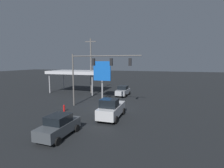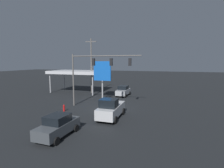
{
  "view_description": "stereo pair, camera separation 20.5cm",
  "coord_description": "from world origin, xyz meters",
  "px_view_note": "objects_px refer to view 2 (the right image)",
  "views": [
    {
      "loc": [
        -7.61,
        22.23,
        6.47
      ],
      "look_at": [
        0.0,
        -2.0,
        3.22
      ],
      "focal_mm": 28.0,
      "sensor_mm": 36.0,
      "label": 1
    },
    {
      "loc": [
        -7.8,
        22.17,
        6.47
      ],
      "look_at": [
        0.0,
        -2.0,
        3.22
      ],
      "focal_mm": 28.0,
      "sensor_mm": 36.0,
      "label": 2
    }
  ],
  "objects_px": {
    "pickup_parked": "(111,109)",
    "sedan_far": "(123,91)",
    "traffic_signal_assembly": "(96,67)",
    "utility_pole": "(91,65)",
    "sedan_waiting": "(58,126)",
    "fire_hydrant": "(64,108)",
    "price_sign": "(102,72)"
  },
  "relations": [
    {
      "from": "sedan_waiting",
      "to": "sedan_far",
      "type": "distance_m",
      "value": 19.54
    },
    {
      "from": "traffic_signal_assembly",
      "to": "sedan_far",
      "type": "height_order",
      "value": "traffic_signal_assembly"
    },
    {
      "from": "sedan_far",
      "to": "fire_hydrant",
      "type": "distance_m",
      "value": 13.52
    },
    {
      "from": "sedan_far",
      "to": "fire_hydrant",
      "type": "height_order",
      "value": "sedan_far"
    },
    {
      "from": "price_sign",
      "to": "fire_hydrant",
      "type": "distance_m",
      "value": 9.77
    },
    {
      "from": "pickup_parked",
      "to": "sedan_waiting",
      "type": "relative_size",
      "value": 1.17
    },
    {
      "from": "traffic_signal_assembly",
      "to": "fire_hydrant",
      "type": "height_order",
      "value": "traffic_signal_assembly"
    },
    {
      "from": "traffic_signal_assembly",
      "to": "price_sign",
      "type": "xyz_separation_m",
      "value": [
        1.2,
        -5.39,
        -1.02
      ]
    },
    {
      "from": "traffic_signal_assembly",
      "to": "pickup_parked",
      "type": "height_order",
      "value": "traffic_signal_assembly"
    },
    {
      "from": "pickup_parked",
      "to": "fire_hydrant",
      "type": "bearing_deg",
      "value": -97.29
    },
    {
      "from": "traffic_signal_assembly",
      "to": "utility_pole",
      "type": "relative_size",
      "value": 0.9
    },
    {
      "from": "price_sign",
      "to": "pickup_parked",
      "type": "bearing_deg",
      "value": 116.25
    },
    {
      "from": "utility_pole",
      "to": "fire_hydrant",
      "type": "relative_size",
      "value": 12.59
    },
    {
      "from": "price_sign",
      "to": "sedan_waiting",
      "type": "relative_size",
      "value": 1.47
    },
    {
      "from": "traffic_signal_assembly",
      "to": "price_sign",
      "type": "relative_size",
      "value": 1.52
    },
    {
      "from": "traffic_signal_assembly",
      "to": "fire_hydrant",
      "type": "distance_m",
      "value": 6.99
    },
    {
      "from": "pickup_parked",
      "to": "sedan_far",
      "type": "bearing_deg",
      "value": -171.98
    },
    {
      "from": "price_sign",
      "to": "utility_pole",
      "type": "bearing_deg",
      "value": -49.2
    },
    {
      "from": "utility_pole",
      "to": "traffic_signal_assembly",
      "type": "bearing_deg",
      "value": 117.97
    },
    {
      "from": "sedan_waiting",
      "to": "fire_hydrant",
      "type": "xyz_separation_m",
      "value": [
        3.92,
        -6.89,
        -0.51
      ]
    },
    {
      "from": "traffic_signal_assembly",
      "to": "utility_pole",
      "type": "bearing_deg",
      "value": -62.03
    },
    {
      "from": "price_sign",
      "to": "sedan_far",
      "type": "distance_m",
      "value": 6.15
    },
    {
      "from": "utility_pole",
      "to": "sedan_waiting",
      "type": "bearing_deg",
      "value": 106.62
    },
    {
      "from": "traffic_signal_assembly",
      "to": "pickup_parked",
      "type": "bearing_deg",
      "value": 130.7
    },
    {
      "from": "sedan_waiting",
      "to": "fire_hydrant",
      "type": "bearing_deg",
      "value": -148.39
    },
    {
      "from": "pickup_parked",
      "to": "sedan_waiting",
      "type": "xyz_separation_m",
      "value": [
        2.84,
        6.05,
        -0.16
      ]
    },
    {
      "from": "price_sign",
      "to": "pickup_parked",
      "type": "xyz_separation_m",
      "value": [
        -4.62,
        9.37,
        -3.58
      ]
    },
    {
      "from": "utility_pole",
      "to": "price_sign",
      "type": "distance_m",
      "value": 6.71
    },
    {
      "from": "sedan_far",
      "to": "fire_hydrant",
      "type": "relative_size",
      "value": 5.07
    },
    {
      "from": "fire_hydrant",
      "to": "sedan_waiting",
      "type": "bearing_deg",
      "value": 119.64
    },
    {
      "from": "price_sign",
      "to": "fire_hydrant",
      "type": "xyz_separation_m",
      "value": [
        2.15,
        8.53,
        -4.25
      ]
    },
    {
      "from": "price_sign",
      "to": "sedan_far",
      "type": "bearing_deg",
      "value": -123.1
    }
  ]
}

